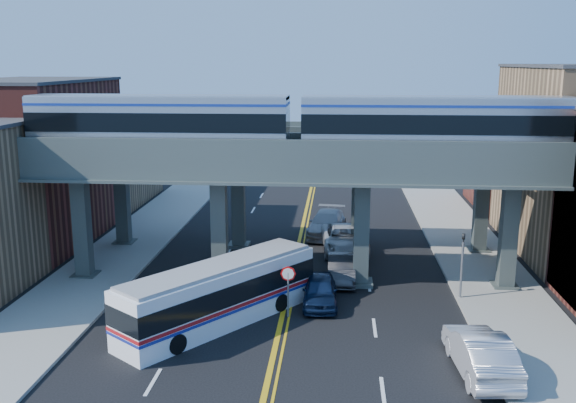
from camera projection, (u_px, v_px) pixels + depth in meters
name	position (u px, v px, depth m)	size (l,w,h in m)	color
ground	(276.00, 343.00, 28.82)	(120.00, 120.00, 0.00)	black
sidewalk_west	(106.00, 266.00, 39.43)	(5.00, 70.00, 0.16)	gray
sidewalk_east	(487.00, 275.00, 37.66)	(5.00, 70.00, 0.16)	gray
building_west_b	(34.00, 162.00, 44.65)	(8.00, 14.00, 11.00)	maroon
building_west_c	(103.00, 157.00, 57.63)	(8.00, 10.00, 8.00)	#A17953
building_east_c	(524.00, 156.00, 54.67)	(8.00, 10.00, 9.00)	maroon
elevated_viaduct_near	(290.00, 171.00, 35.23)	(52.00, 3.60, 7.40)	#434E4A
elevated_viaduct_far	(298.00, 153.00, 42.04)	(52.00, 3.60, 7.40)	#434E4A
transit_train	(435.00, 124.00, 34.06)	(43.99, 2.75, 3.21)	black
stop_sign	(288.00, 283.00, 31.34)	(0.76, 0.09, 2.63)	slate
traffic_signal	(462.00, 259.00, 33.46)	(0.15, 0.18, 4.10)	slate
transit_bus	(220.00, 295.00, 30.67)	(8.65, 10.15, 2.82)	white
car_lane_a	(320.00, 290.00, 33.24)	(1.77, 4.39, 1.50)	#101E3B
car_lane_b	(342.00, 269.00, 36.78)	(1.56, 4.46, 1.47)	#2F2F31
car_lane_c	(344.00, 239.00, 42.42)	(2.85, 6.19, 1.72)	#BEBEC0
car_lane_d	(327.00, 224.00, 46.53)	(2.39, 5.89, 1.71)	#A2A2A7
car_parked_curb	(481.00, 353.00, 25.83)	(1.89, 5.41, 1.78)	#B4B3B9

